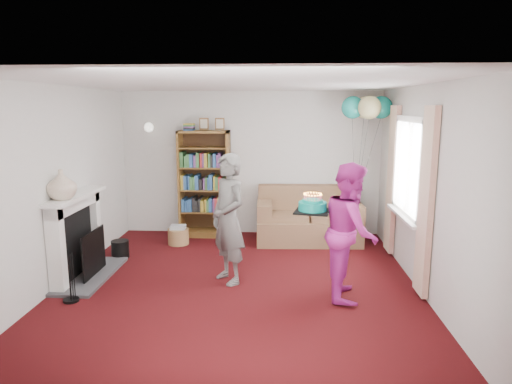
# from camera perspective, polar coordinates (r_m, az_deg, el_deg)

# --- Properties ---
(ground) EXTENTS (5.00, 5.00, 0.00)m
(ground) POSITION_cam_1_polar(r_m,az_deg,el_deg) (5.91, -2.26, -11.60)
(ground) COLOR black
(ground) RESTS_ON ground
(wall_back) EXTENTS (4.50, 0.02, 2.50)m
(wall_back) POSITION_cam_1_polar(r_m,az_deg,el_deg) (8.03, -0.66, 3.60)
(wall_back) COLOR silver
(wall_back) RESTS_ON ground
(wall_left) EXTENTS (0.02, 5.00, 2.50)m
(wall_left) POSITION_cam_1_polar(r_m,az_deg,el_deg) (6.19, -23.66, 0.58)
(wall_left) COLOR silver
(wall_left) RESTS_ON ground
(wall_right) EXTENTS (0.02, 5.00, 2.50)m
(wall_right) POSITION_cam_1_polar(r_m,az_deg,el_deg) (5.80, 20.48, 0.17)
(wall_right) COLOR silver
(wall_right) RESTS_ON ground
(ceiling) EXTENTS (4.50, 5.00, 0.01)m
(ceiling) POSITION_cam_1_polar(r_m,az_deg,el_deg) (5.47, -2.46, 13.45)
(ceiling) COLOR white
(ceiling) RESTS_ON wall_back
(fireplace) EXTENTS (0.55, 1.80, 1.12)m
(fireplace) POSITION_cam_1_polar(r_m,az_deg,el_deg) (6.45, -21.04, -5.60)
(fireplace) COLOR #3F3F42
(fireplace) RESTS_ON ground
(window_bay) EXTENTS (0.14, 2.02, 2.20)m
(window_bay) POSITION_cam_1_polar(r_m,az_deg,el_deg) (6.36, 18.40, 0.75)
(window_bay) COLOR white
(window_bay) RESTS_ON ground
(wall_sconce) EXTENTS (0.16, 0.23, 0.16)m
(wall_sconce) POSITION_cam_1_polar(r_m,az_deg,el_deg) (8.14, -13.24, 7.87)
(wall_sconce) COLOR gold
(wall_sconce) RESTS_ON ground
(bookcase) EXTENTS (0.87, 0.42, 2.04)m
(bookcase) POSITION_cam_1_polar(r_m,az_deg,el_deg) (7.97, -6.40, 0.95)
(bookcase) COLOR #472B14
(bookcase) RESTS_ON ground
(sofa) EXTENTS (1.71, 0.90, 0.90)m
(sofa) POSITION_cam_1_polar(r_m,az_deg,el_deg) (7.76, 6.52, -3.56)
(sofa) COLOR brown
(sofa) RESTS_ON ground
(wicker_basket) EXTENTS (0.34, 0.34, 0.32)m
(wicker_basket) POSITION_cam_1_polar(r_m,az_deg,el_deg) (7.65, -9.68, -5.40)
(wicker_basket) COLOR #9A7748
(wicker_basket) RESTS_ON ground
(person_striped) EXTENTS (0.68, 0.72, 1.67)m
(person_striped) POSITION_cam_1_polar(r_m,az_deg,el_deg) (5.80, -3.47, -3.37)
(person_striped) COLOR black
(person_striped) RESTS_ON ground
(person_magenta) EXTENTS (0.68, 0.83, 1.61)m
(person_magenta) POSITION_cam_1_polar(r_m,az_deg,el_deg) (5.46, 11.75, -4.79)
(person_magenta) COLOR #BA258E
(person_magenta) RESTS_ON ground
(birthday_cake) EXTENTS (0.40, 0.40, 0.22)m
(birthday_cake) POSITION_cam_1_polar(r_m,az_deg,el_deg) (5.39, 7.08, -1.80)
(birthday_cake) COLOR black
(birthday_cake) RESTS_ON ground
(balloons) EXTENTS (0.79, 0.79, 1.73)m
(balloons) POSITION_cam_1_polar(r_m,az_deg,el_deg) (7.49, 13.69, 10.23)
(balloons) COLOR #3F3F3F
(balloons) RESTS_ON ground
(mantel_vase) EXTENTS (0.37, 0.37, 0.37)m
(mantel_vase) POSITION_cam_1_polar(r_m,az_deg,el_deg) (5.99, -23.14, 0.88)
(mantel_vase) COLOR beige
(mantel_vase) RESTS_ON fireplace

